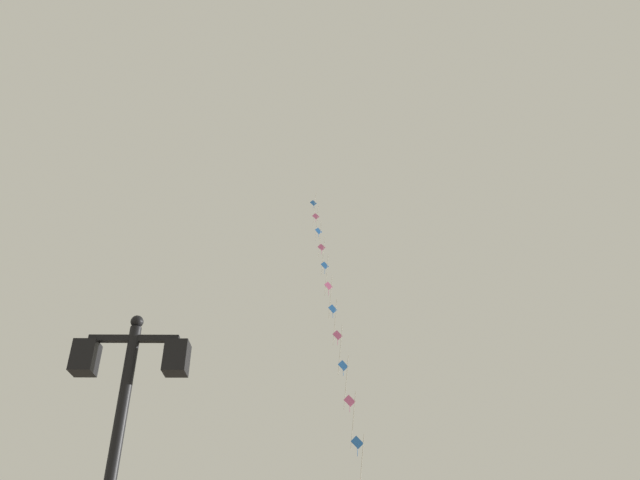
# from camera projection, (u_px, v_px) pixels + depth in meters

# --- Properties ---
(twin_lantern_lamp_post) EXTENTS (1.40, 0.28, 4.74)m
(twin_lantern_lamp_post) POSITION_uv_depth(u_px,v_px,m) (118.00, 432.00, 7.04)
(twin_lantern_lamp_post) COLOR black
(twin_lantern_lamp_post) RESTS_ON ground_plane
(kite_train) EXTENTS (2.50, 15.53, 25.15)m
(kite_train) POSITION_uv_depth(u_px,v_px,m) (335.00, 322.00, 28.26)
(kite_train) COLOR brown
(kite_train) RESTS_ON ground_plane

